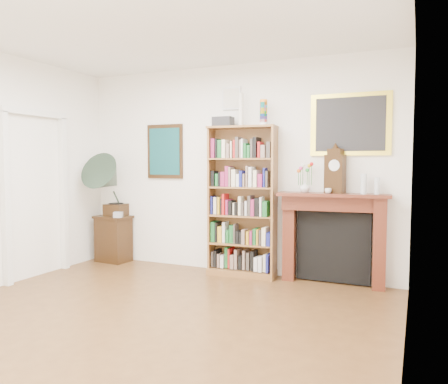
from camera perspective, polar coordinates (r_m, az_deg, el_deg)
name	(u,v)px	position (r m, az deg, el deg)	size (l,w,h in m)	color
room	(116,174)	(3.77, -13.94, 2.35)	(4.51, 5.01, 2.81)	#513318
door_casing	(36,180)	(6.15, -23.30, 1.42)	(0.08, 1.02, 2.17)	white
teal_poster	(165,152)	(6.41, -7.73, 5.26)	(0.58, 0.04, 0.78)	black
small_picture	(232,98)	(5.98, 1.00, 12.13)	(0.26, 0.04, 0.30)	white
gilt_painting	(350,124)	(5.52, 16.14, 8.49)	(0.95, 0.04, 0.75)	yellow
bookshelf	(242,193)	(5.70, 2.38, -0.10)	(0.93, 0.41, 2.26)	brown
side_cabinet	(113,239)	(6.81, -14.24, -5.92)	(0.51, 0.37, 0.69)	black
fireplace	(333,231)	(5.51, 14.06, -4.93)	(1.35, 0.42, 1.12)	#481E10
gramophone	(109,181)	(6.64, -14.82, 1.41)	(0.61, 0.75, 0.94)	black
cd_stack	(118,215)	(6.54, -13.66, -2.90)	(0.12, 0.12, 0.08)	silver
mantel_clock	(335,172)	(5.44, 14.30, 2.58)	(0.26, 0.18, 0.54)	black
flower_vase	(305,187)	(5.48, 10.51, 0.66)	(0.13, 0.13, 0.14)	white
teacup	(328,191)	(5.37, 13.45, 0.15)	(0.08, 0.08, 0.06)	silver
bottle_left	(364,184)	(5.36, 17.77, 1.02)	(0.07, 0.07, 0.24)	silver
bottle_right	(377,186)	(5.38, 19.36, 0.78)	(0.06, 0.06, 0.20)	silver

